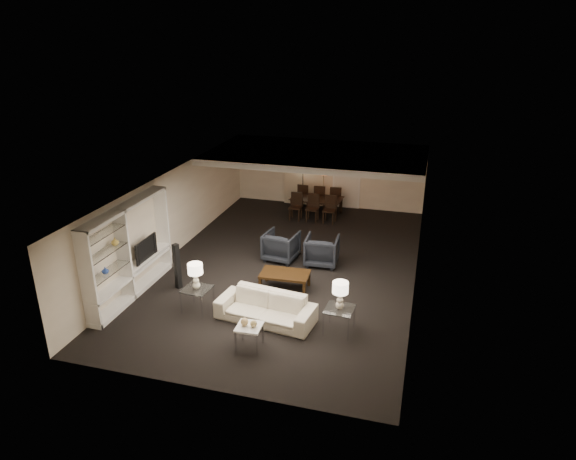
% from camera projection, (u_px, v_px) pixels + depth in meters
% --- Properties ---
extents(floor, '(11.00, 11.00, 0.00)m').
position_uv_depth(floor, '(288.00, 266.00, 14.49)').
color(floor, black).
rests_on(floor, ground).
extents(ceiling, '(7.00, 11.00, 0.02)m').
position_uv_depth(ceiling, '(288.00, 181.00, 13.57)').
color(ceiling, silver).
rests_on(ceiling, ground).
extents(wall_back, '(7.00, 0.02, 2.50)m').
position_uv_depth(wall_back, '(328.00, 173.00, 18.95)').
color(wall_back, beige).
rests_on(wall_back, ground).
extents(wall_front, '(7.00, 0.02, 2.50)m').
position_uv_depth(wall_front, '(204.00, 332.00, 9.11)').
color(wall_front, beige).
rests_on(wall_front, ground).
extents(wall_left, '(0.02, 11.00, 2.50)m').
position_uv_depth(wall_left, '(172.00, 213.00, 14.91)').
color(wall_left, beige).
rests_on(wall_left, ground).
extents(wall_right, '(0.02, 11.00, 2.50)m').
position_uv_depth(wall_right, '(419.00, 238.00, 13.15)').
color(wall_right, beige).
rests_on(wall_right, ground).
extents(ceiling_soffit, '(7.00, 4.00, 0.20)m').
position_uv_depth(ceiling_soffit, '(317.00, 155.00, 16.74)').
color(ceiling_soffit, silver).
rests_on(ceiling_soffit, ceiling).
extents(curtains, '(1.50, 0.12, 2.40)m').
position_uv_depth(curtains, '(304.00, 173.00, 19.12)').
color(curtains, beige).
rests_on(curtains, wall_back).
extents(door, '(0.90, 0.05, 2.10)m').
position_uv_depth(door, '(347.00, 180.00, 18.82)').
color(door, silver).
rests_on(door, wall_back).
extents(painting, '(0.95, 0.04, 0.65)m').
position_uv_depth(painting, '(386.00, 170.00, 18.28)').
color(painting, '#142D38').
rests_on(painting, wall_back).
extents(media_unit, '(0.38, 3.40, 2.35)m').
position_uv_depth(media_unit, '(130.00, 251.00, 12.56)').
color(media_unit, white).
rests_on(media_unit, wall_left).
extents(pendant_light, '(0.52, 0.52, 0.24)m').
position_uv_depth(pendant_light, '(326.00, 170.00, 16.84)').
color(pendant_light, '#D8591E').
rests_on(pendant_light, ceiling_soffit).
extents(sofa, '(2.36, 1.17, 0.66)m').
position_uv_depth(sofa, '(266.00, 308.00, 11.71)').
color(sofa, beige).
rests_on(sofa, floor).
extents(coffee_table, '(1.27, 0.78, 0.44)m').
position_uv_depth(coffee_table, '(285.00, 281.00, 13.18)').
color(coffee_table, black).
rests_on(coffee_table, floor).
extents(armchair_left, '(1.00, 1.03, 0.84)m').
position_uv_depth(armchair_left, '(281.00, 246.00, 14.78)').
color(armchair_left, black).
rests_on(armchair_left, floor).
extents(armchair_right, '(0.94, 0.97, 0.84)m').
position_uv_depth(armchair_right, '(322.00, 250.00, 14.47)').
color(armchair_right, black).
rests_on(armchair_right, floor).
extents(side_table_left, '(0.68, 0.68, 0.58)m').
position_uv_depth(side_table_left, '(197.00, 299.00, 12.15)').
color(side_table_left, white).
rests_on(side_table_left, floor).
extents(side_table_right, '(0.66, 0.66, 0.58)m').
position_uv_depth(side_table_right, '(339.00, 320.00, 11.29)').
color(side_table_right, white).
rests_on(side_table_right, floor).
extents(table_lamp_left, '(0.36, 0.36, 0.64)m').
position_uv_depth(table_lamp_left, '(196.00, 276.00, 11.92)').
color(table_lamp_left, white).
rests_on(table_lamp_left, side_table_left).
extents(table_lamp_right, '(0.39, 0.39, 0.64)m').
position_uv_depth(table_lamp_right, '(340.00, 296.00, 11.07)').
color(table_lamp_right, beige).
rests_on(table_lamp_right, side_table_right).
extents(marble_table, '(0.54, 0.54, 0.52)m').
position_uv_depth(marble_table, '(249.00, 336.00, 10.75)').
color(marble_table, white).
rests_on(marble_table, floor).
extents(gold_gourd_a, '(0.17, 0.17, 0.17)m').
position_uv_depth(gold_gourd_a, '(244.00, 322.00, 10.65)').
color(gold_gourd_a, tan).
rests_on(gold_gourd_a, marble_table).
extents(gold_gourd_b, '(0.14, 0.14, 0.14)m').
position_uv_depth(gold_gourd_b, '(254.00, 324.00, 10.60)').
color(gold_gourd_b, tan).
rests_on(gold_gourd_b, marble_table).
extents(television, '(0.97, 0.13, 0.56)m').
position_uv_depth(television, '(143.00, 248.00, 13.09)').
color(television, black).
rests_on(television, media_unit).
extents(vase_blue, '(0.16, 0.16, 0.16)m').
position_uv_depth(vase_blue, '(105.00, 270.00, 11.67)').
color(vase_blue, '#2645A5').
rests_on(vase_blue, media_unit).
extents(vase_amber, '(0.18, 0.18, 0.18)m').
position_uv_depth(vase_amber, '(115.00, 242.00, 11.92)').
color(vase_amber, gold).
rests_on(vase_amber, media_unit).
extents(floor_speaker, '(0.17, 0.17, 1.23)m').
position_uv_depth(floor_speaker, '(177.00, 266.00, 13.08)').
color(floor_speaker, black).
rests_on(floor_speaker, floor).
extents(dining_table, '(1.86, 1.11, 0.63)m').
position_uv_depth(dining_table, '(316.00, 207.00, 18.32)').
color(dining_table, black).
rests_on(dining_table, floor).
extents(chair_nl, '(0.44, 0.44, 0.94)m').
position_uv_depth(chair_nl, '(295.00, 207.00, 17.83)').
color(chair_nl, black).
rests_on(chair_nl, floor).
extents(chair_nm, '(0.43, 0.43, 0.94)m').
position_uv_depth(chair_nm, '(312.00, 208.00, 17.68)').
color(chair_nm, black).
rests_on(chair_nm, floor).
extents(chair_nr, '(0.46, 0.46, 0.94)m').
position_uv_depth(chair_nr, '(329.00, 210.00, 17.53)').
color(chair_nr, black).
rests_on(chair_nr, floor).
extents(chair_fl, '(0.48, 0.48, 0.94)m').
position_uv_depth(chair_fl, '(305.00, 196.00, 18.99)').
color(chair_fl, black).
rests_on(chair_fl, floor).
extents(chair_fm, '(0.44, 0.44, 0.94)m').
position_uv_depth(chair_fm, '(320.00, 197.00, 18.84)').
color(chair_fm, black).
rests_on(chair_fm, floor).
extents(chair_fr, '(0.45, 0.45, 0.94)m').
position_uv_depth(chair_fr, '(336.00, 198.00, 18.69)').
color(chair_fr, black).
rests_on(chair_fr, floor).
extents(floor_lamp, '(0.24, 0.24, 1.57)m').
position_uv_depth(floor_lamp, '(303.00, 186.00, 19.08)').
color(floor_lamp, black).
rests_on(floor_lamp, floor).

